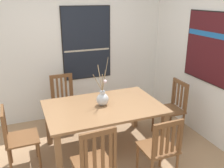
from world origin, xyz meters
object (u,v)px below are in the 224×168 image
object	(u,v)px
chair_0	(172,108)
chair_4	(64,101)
painting_on_side_wall	(209,48)
painting_on_back_wall	(87,43)
chair_1	(95,163)
centerpiece_vase	(103,98)
chair_2	(17,137)
chair_3	(160,148)
dining_table	(104,112)

from	to	relation	value
chair_0	chair_4	distance (m)	1.86
chair_0	painting_on_side_wall	distance (m)	1.12
chair_4	painting_on_side_wall	bearing A→B (deg)	-27.64
painting_on_back_wall	painting_on_side_wall	xyz separation A→B (m)	(1.51, -1.53, 0.09)
chair_0	painting_on_back_wall	bearing A→B (deg)	127.77
chair_0	chair_1	size ratio (longest dim) A/B	0.96
centerpiece_vase	chair_1	distance (m)	1.10
chair_2	chair_3	xyz separation A→B (m)	(1.62, -0.91, 0.00)
dining_table	chair_2	world-z (taller)	chair_2
centerpiece_vase	chair_2	xyz separation A→B (m)	(-1.21, -0.04, -0.36)
chair_0	chair_4	xyz separation A→B (m)	(-1.62, 0.92, 0.01)
chair_0	chair_3	world-z (taller)	chair_0
painting_on_side_wall	painting_on_back_wall	bearing A→B (deg)	134.69
dining_table	chair_3	distance (m)	1.02
chair_0	chair_2	xyz separation A→B (m)	(-2.43, -0.02, -0.01)
dining_table	chair_1	world-z (taller)	chair_1
centerpiece_vase	chair_4	distance (m)	1.04
chair_0	chair_4	world-z (taller)	chair_4
dining_table	centerpiece_vase	xyz separation A→B (m)	(-0.00, 0.02, 0.21)
centerpiece_vase	chair_4	bearing A→B (deg)	114.50
chair_1	painting_on_back_wall	size ratio (longest dim) A/B	0.72
dining_table	chair_3	xyz separation A→B (m)	(0.41, -0.93, -0.14)
chair_1	chair_2	distance (m)	1.20
dining_table	chair_2	size ratio (longest dim) A/B	1.85
centerpiece_vase	chair_0	distance (m)	1.26
chair_1	chair_3	xyz separation A→B (m)	(0.84, 0.00, -0.02)
dining_table	centerpiece_vase	world-z (taller)	centerpiece_vase
chair_4	painting_on_back_wall	world-z (taller)	painting_on_back_wall
dining_table	chair_3	size ratio (longest dim) A/B	1.84
chair_0	chair_3	distance (m)	1.23
chair_0	dining_table	bearing A→B (deg)	-179.79
chair_2	chair_1	bearing A→B (deg)	-49.47
chair_0	painting_on_back_wall	world-z (taller)	painting_on_back_wall
chair_2	chair_4	distance (m)	1.24
chair_4	chair_3	bearing A→B (deg)	-66.08
centerpiece_vase	chair_4	xyz separation A→B (m)	(-0.41, 0.90, -0.34)
centerpiece_vase	chair_2	bearing A→B (deg)	-178.16
centerpiece_vase	chair_3	xyz separation A→B (m)	(0.41, -0.95, -0.35)
chair_1	chair_3	bearing A→B (deg)	0.28
painting_on_side_wall	chair_4	bearing A→B (deg)	152.36
centerpiece_vase	chair_1	size ratio (longest dim) A/B	0.71
painting_on_back_wall	painting_on_side_wall	size ratio (longest dim) A/B	1.25
chair_0	painting_on_side_wall	world-z (taller)	painting_on_side_wall
dining_table	chair_4	size ratio (longest dim) A/B	1.76
chair_4	painting_on_back_wall	size ratio (longest dim) A/B	0.70
dining_table	painting_on_back_wall	world-z (taller)	painting_on_back_wall
centerpiece_vase	painting_on_side_wall	size ratio (longest dim) A/B	0.64
chair_2	painting_on_side_wall	distance (m)	3.07
painting_on_back_wall	dining_table	bearing A→B (deg)	-96.68
dining_table	painting_on_back_wall	distance (m)	1.57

